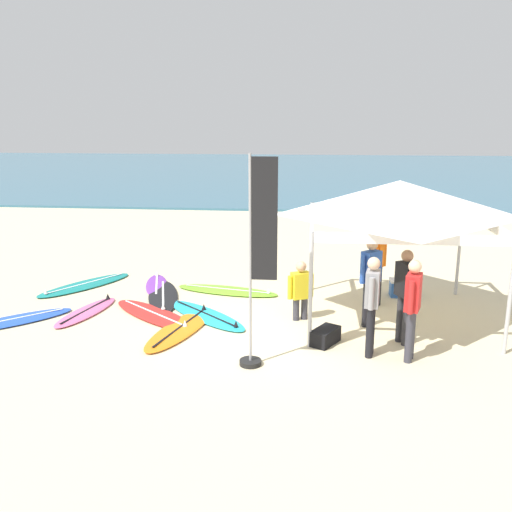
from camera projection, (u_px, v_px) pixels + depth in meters
name	position (u px, v px, depth m)	size (l,w,h in m)	color
ground_plane	(266.00, 332.00, 10.44)	(80.00, 80.00, 0.00)	beige
sea	(300.00, 171.00, 41.08)	(80.00, 36.00, 0.10)	#386B84
canopy_tent	(399.00, 199.00, 10.65)	(3.42, 3.42, 2.75)	#B7B7BC
surfboard_red	(154.00, 314.00, 11.26)	(2.35, 2.12, 0.19)	red
surfboard_teal	(85.00, 285.00, 13.25)	(1.94, 2.47, 0.19)	#19847F
surfboard_purple	(157.00, 285.00, 13.22)	(0.96, 1.93, 0.19)	purple
surfboard_pink	(86.00, 312.00, 11.42)	(0.95, 2.01, 0.19)	pink
surfboard_blue	(12.00, 321.00, 10.91)	(2.13, 2.03, 0.19)	blue
surfboard_cyan	(206.00, 315.00, 11.22)	(2.16, 2.07, 0.19)	#23B2CC
surfboard_lime	(228.00, 290.00, 12.82)	(2.50, 1.15, 0.19)	#7AD12D
surfboard_orange	(181.00, 328.00, 10.54)	(1.26, 2.57, 0.19)	orange
surfboard_black	(163.00, 296.00, 12.42)	(1.25, 2.49, 0.19)	black
person_black	(405.00, 290.00, 9.69)	(0.36, 0.50, 1.71)	#2D2D33
person_blue	(370.00, 276.00, 10.53)	(0.43, 0.41, 1.71)	black
person_grey	(372.00, 300.00, 9.19)	(0.28, 0.54, 1.71)	black
person_orange	(378.00, 259.00, 11.79)	(0.28, 0.54, 1.71)	black
person_red	(412.00, 303.00, 9.00)	(0.32, 0.53, 1.71)	#383842
person_yellow	(301.00, 288.00, 10.93)	(0.50, 0.36, 1.20)	#383842
banner_flag	(258.00, 272.00, 8.67)	(0.60, 0.36, 3.40)	#99999E
gear_bag_near_tent	(325.00, 336.00, 9.87)	(0.60, 0.32, 0.28)	black
cooler_box	(401.00, 288.00, 12.48)	(0.50, 0.36, 0.39)	#2D60B7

